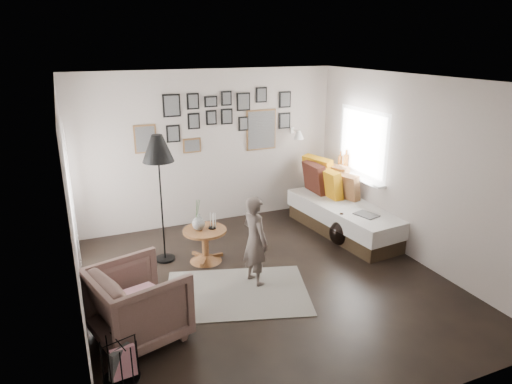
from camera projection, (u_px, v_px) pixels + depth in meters
name	position (u px, v px, depth m)	size (l,w,h in m)	color
ground	(267.00, 283.00, 5.99)	(4.80, 4.80, 0.00)	black
wall_back	(209.00, 148.00, 7.67)	(4.50, 4.50, 0.00)	#A59991
wall_front	(398.00, 278.00, 3.48)	(4.50, 4.50, 0.00)	#A59991
wall_left	(72.00, 215.00, 4.74)	(4.80, 4.80, 0.00)	#A59991
wall_right	(414.00, 170.00, 6.41)	(4.80, 4.80, 0.00)	#A59991
ceiling	(269.00, 80.00, 5.17)	(4.80, 4.80, 0.00)	white
door_left	(72.00, 202.00, 5.87)	(0.00, 2.14, 2.14)	white
window_right	(352.00, 171.00, 7.67)	(0.15, 1.32, 1.30)	white
gallery_wall	(225.00, 121.00, 7.62)	(2.74, 0.03, 1.08)	brown
wall_sconce	(298.00, 135.00, 7.96)	(0.18, 0.36, 0.16)	white
rug	(237.00, 292.00, 5.75)	(1.77, 1.24, 0.01)	#B6AFA0
pedestal_table	(205.00, 246.00, 6.52)	(0.62, 0.62, 0.49)	brown
vase	(198.00, 221.00, 6.38)	(0.18, 0.18, 0.44)	black
candles	(212.00, 221.00, 6.44)	(0.11, 0.11, 0.23)	black
daybed	(344.00, 210.00, 7.57)	(1.17, 2.34, 1.10)	black
magazine_on_daybed	(366.00, 215.00, 6.92)	(0.25, 0.34, 0.02)	black
armchair	(138.00, 303.00, 4.77)	(0.87, 0.89, 0.81)	brown
armchair_cushion	(140.00, 294.00, 4.80)	(0.37, 0.37, 0.09)	white
floor_lamp	(158.00, 153.00, 6.13)	(0.43, 0.43, 1.84)	black
magazine_basket	(120.00, 361.00, 4.23)	(0.41, 0.41, 0.41)	black
demijohn_large	(340.00, 233.00, 7.05)	(0.35, 0.35, 0.52)	black
demijohn_small	(364.00, 233.00, 7.09)	(0.31, 0.31, 0.47)	black
child	(255.00, 240.00, 5.82)	(0.44, 0.29, 1.19)	#524641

